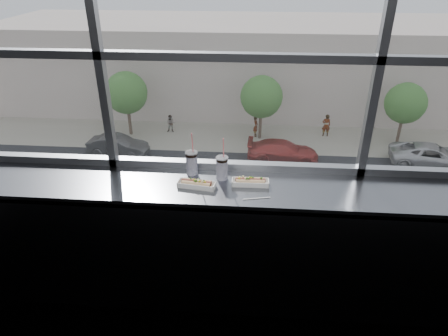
# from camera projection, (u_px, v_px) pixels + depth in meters

# --- Properties ---
(wall_back_lower) EXTENTS (6.00, 0.00, 6.00)m
(wall_back_lower) POSITION_uv_depth(u_px,v_px,m) (234.00, 224.00, 3.51)
(wall_back_lower) COLOR black
(wall_back_lower) RESTS_ON ground
(window_glass) EXTENTS (6.00, 0.00, 6.00)m
(window_glass) POSITION_uv_depth(u_px,v_px,m) (237.00, 12.00, 2.70)
(window_glass) COLOR silver
(window_glass) RESTS_ON ground
(window_mullions) EXTENTS (6.00, 0.08, 2.40)m
(window_mullions) POSITION_uv_depth(u_px,v_px,m) (237.00, 12.00, 2.69)
(window_mullions) COLOR gray
(window_mullions) RESTS_ON ground
(counter) EXTENTS (6.00, 0.55, 0.06)m
(counter) POSITION_uv_depth(u_px,v_px,m) (232.00, 189.00, 3.02)
(counter) COLOR slate
(counter) RESTS_ON ground
(counter_fascia) EXTENTS (6.00, 0.04, 1.04)m
(counter_fascia) POSITION_uv_depth(u_px,v_px,m) (230.00, 265.00, 3.05)
(counter_fascia) COLOR slate
(counter_fascia) RESTS_ON ground
(hotdog_tray_left) EXTENTS (0.29, 0.13, 0.07)m
(hotdog_tray_left) POSITION_uv_depth(u_px,v_px,m) (197.00, 184.00, 2.98)
(hotdog_tray_left) COLOR white
(hotdog_tray_left) RESTS_ON counter
(hotdog_tray_right) EXTENTS (0.28, 0.10, 0.07)m
(hotdog_tray_right) POSITION_uv_depth(u_px,v_px,m) (250.00, 182.00, 3.01)
(hotdog_tray_right) COLOR white
(hotdog_tray_right) RESTS_ON counter
(soda_cup_left) EXTENTS (0.10, 0.10, 0.36)m
(soda_cup_left) POSITION_uv_depth(u_px,v_px,m) (192.00, 162.00, 3.13)
(soda_cup_left) COLOR white
(soda_cup_left) RESTS_ON counter
(soda_cup_right) EXTENTS (0.10, 0.10, 0.35)m
(soda_cup_right) POSITION_uv_depth(u_px,v_px,m) (222.00, 167.00, 3.06)
(soda_cup_right) COLOR white
(soda_cup_right) RESTS_ON counter
(loose_straw) EXTENTS (0.20, 0.05, 0.01)m
(loose_straw) POSITION_uv_depth(u_px,v_px,m) (257.00, 198.00, 2.85)
(loose_straw) COLOR white
(loose_straw) RESTS_ON counter
(wrapper) EXTENTS (0.11, 0.08, 0.03)m
(wrapper) POSITION_uv_depth(u_px,v_px,m) (189.00, 183.00, 3.02)
(wrapper) COLOR silver
(wrapper) RESTS_ON counter
(plaza_ground) EXTENTS (120.00, 120.00, 0.00)m
(plaza_ground) POSITION_uv_depth(u_px,v_px,m) (254.00, 85.00, 47.19)
(plaza_ground) COLOR gray
(plaza_ground) RESTS_ON ground
(street_asphalt) EXTENTS (80.00, 10.00, 0.06)m
(street_asphalt) POSITION_uv_depth(u_px,v_px,m) (249.00, 186.00, 26.53)
(street_asphalt) COLOR black
(street_asphalt) RESTS_ON plaza_ground
(far_sidewalk) EXTENTS (80.00, 6.00, 0.04)m
(far_sidewalk) POSITION_uv_depth(u_px,v_px,m) (251.00, 138.00, 33.56)
(far_sidewalk) COLOR gray
(far_sidewalk) RESTS_ON plaza_ground
(far_building) EXTENTS (50.00, 14.00, 8.00)m
(far_building) POSITION_uv_depth(u_px,v_px,m) (254.00, 62.00, 40.47)
(far_building) COLOR #B6A79D
(far_building) RESTS_ON plaza_ground
(car_far_c) EXTENTS (3.47, 6.71, 2.14)m
(car_far_c) POSITION_uv_depth(u_px,v_px,m) (432.00, 152.00, 28.61)
(car_far_c) COLOR #B5B5B5
(car_far_c) RESTS_ON street_asphalt
(car_far_b) EXTENTS (2.76, 6.15, 2.02)m
(car_far_b) POSITION_uv_depth(u_px,v_px,m) (283.00, 148.00, 29.38)
(car_far_b) COLOR #A82E29
(car_far_b) RESTS_ON street_asphalt
(car_near_d) EXTENTS (2.84, 6.19, 2.02)m
(car_near_d) POSITION_uv_depth(u_px,v_px,m) (338.00, 211.00, 22.17)
(car_near_d) COLOR #BABABA
(car_near_d) RESTS_ON street_asphalt
(car_near_a) EXTENTS (3.24, 6.39, 2.05)m
(car_near_a) POSITION_uv_depth(u_px,v_px,m) (22.00, 197.00, 23.44)
(car_near_a) COLOR #B4B4E8
(car_near_a) RESTS_ON street_asphalt
(car_far_a) EXTENTS (3.05, 6.23, 2.01)m
(car_far_a) POSITION_uv_depth(u_px,v_px,m) (117.00, 142.00, 30.26)
(car_far_a) COLOR #3C3C3C
(car_far_a) RESTS_ON street_asphalt
(car_near_b) EXTENTS (2.95, 6.55, 2.15)m
(car_near_b) POSITION_uv_depth(u_px,v_px,m) (141.00, 201.00, 22.92)
(car_near_b) COLOR #3B3735
(car_near_b) RESTS_ON street_asphalt
(pedestrian_c) EXTENTS (1.02, 0.77, 2.30)m
(pedestrian_c) POSITION_uv_depth(u_px,v_px,m) (326.00, 123.00, 33.36)
(pedestrian_c) COLOR #66605B
(pedestrian_c) RESTS_ON far_sidewalk
(pedestrian_d) EXTENTS (0.86, 0.65, 1.94)m
(pedestrian_d) POSITION_uv_depth(u_px,v_px,m) (367.00, 136.00, 31.49)
(pedestrian_d) COLOR #66605B
(pedestrian_d) RESTS_ON far_sidewalk
(pedestrian_b) EXTENTS (0.69, 0.92, 2.07)m
(pedestrian_b) POSITION_uv_depth(u_px,v_px,m) (256.00, 124.00, 33.41)
(pedestrian_b) COLOR #66605B
(pedestrian_b) RESTS_ON far_sidewalk
(pedestrian_a) EXTENTS (0.82, 0.62, 1.85)m
(pedestrian_a) POSITION_uv_depth(u_px,v_px,m) (171.00, 122.00, 34.23)
(pedestrian_a) COLOR #66605B
(pedestrian_a) RESTS_ON far_sidewalk
(tree_left) EXTENTS (3.47, 3.47, 5.42)m
(tree_left) POSITION_uv_depth(u_px,v_px,m) (126.00, 93.00, 32.55)
(tree_left) COLOR #47382B
(tree_left) RESTS_ON far_sidewalk
(tree_center) EXTENTS (3.41, 3.41, 5.33)m
(tree_center) POSITION_uv_depth(u_px,v_px,m) (261.00, 97.00, 31.81)
(tree_center) COLOR #47382B
(tree_center) RESTS_ON far_sidewalk
(tree_right) EXTENTS (3.20, 3.20, 5.01)m
(tree_right) POSITION_uv_depth(u_px,v_px,m) (405.00, 103.00, 31.13)
(tree_right) COLOR #47382B
(tree_right) RESTS_ON far_sidewalk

